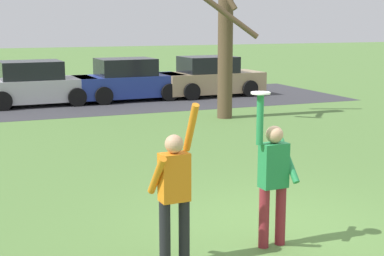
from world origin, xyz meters
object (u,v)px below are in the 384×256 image
(person_catcher, at_px, (273,175))
(parked_car_silver, at_px, (35,85))
(bare_tree_tall, at_px, (225,36))
(parked_car_tan, at_px, (210,78))
(parked_car_blue, at_px, (129,81))
(person_defender, at_px, (174,188))
(frisbee_disc, at_px, (261,93))

(person_catcher, distance_m, parked_car_silver, 14.80)
(bare_tree_tall, bearing_deg, parked_car_silver, 135.41)
(parked_car_tan, distance_m, bare_tree_tall, 5.74)
(parked_car_silver, distance_m, parked_car_tan, 6.91)
(parked_car_blue, xyz_separation_m, bare_tree_tall, (1.65, -5.17, 1.81))
(person_defender, height_order, frisbee_disc, frisbee_disc)
(person_catcher, relative_size, bare_tree_tall, 0.41)
(person_defender, height_order, parked_car_tan, person_defender)
(person_defender, xyz_separation_m, parked_car_silver, (0.06, 14.81, -0.25))
(person_defender, height_order, bare_tree_tall, bare_tree_tall)
(parked_car_silver, xyz_separation_m, parked_car_tan, (6.91, 0.08, 0.00))
(frisbee_disc, height_order, parked_car_tan, frisbee_disc)
(parked_car_silver, height_order, bare_tree_tall, bare_tree_tall)
(person_catcher, bearing_deg, person_defender, 0.00)
(person_catcher, distance_m, parked_car_tan, 15.82)
(person_catcher, distance_m, frisbee_disc, 1.13)
(parked_car_blue, height_order, bare_tree_tall, bare_tree_tall)
(parked_car_blue, bearing_deg, bare_tree_tall, -74.39)
(parked_car_blue, distance_m, bare_tree_tall, 5.72)
(bare_tree_tall, bearing_deg, parked_car_tan, 71.12)
(person_catcher, xyz_separation_m, parked_car_tan, (5.55, 14.82, -0.25))
(person_catcher, bearing_deg, bare_tree_tall, -114.11)
(person_defender, bearing_deg, bare_tree_tall, 59.14)
(person_catcher, height_order, parked_car_silver, person_catcher)
(parked_car_silver, bearing_deg, parked_car_blue, -0.57)
(person_catcher, distance_m, parked_car_blue, 14.99)
(person_catcher, distance_m, bare_tree_tall, 10.50)
(person_defender, bearing_deg, parked_car_blue, 73.84)
(parked_car_blue, relative_size, bare_tree_tall, 0.81)
(person_catcher, height_order, parked_car_tan, person_catcher)
(person_catcher, bearing_deg, parked_car_blue, -100.92)
(person_catcher, relative_size, parked_car_tan, 0.50)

